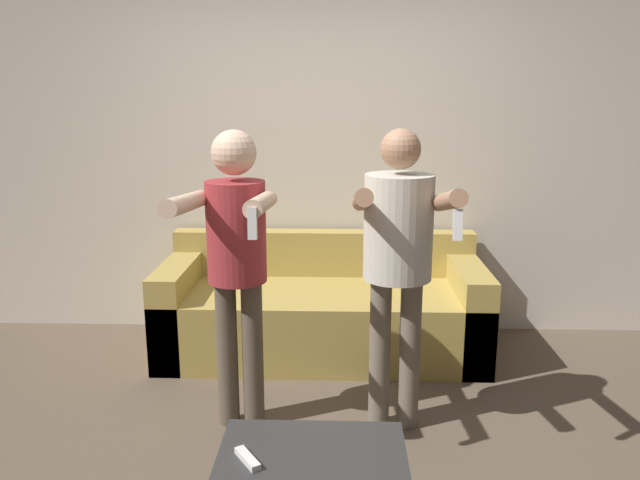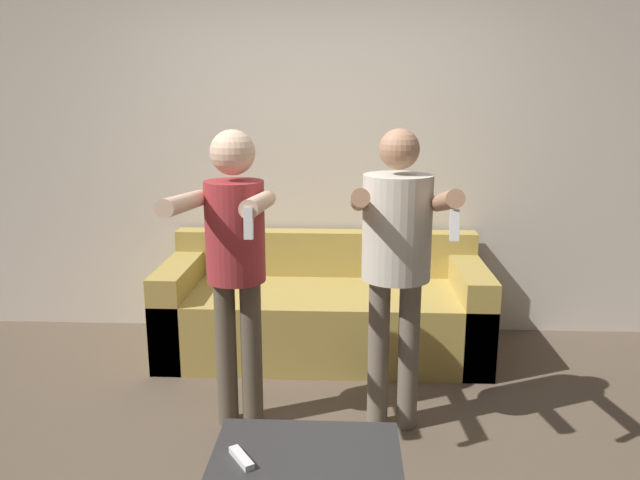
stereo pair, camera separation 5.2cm
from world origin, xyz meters
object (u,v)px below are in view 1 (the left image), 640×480
couch (322,312)px  person_standing_right (398,247)px  person_standing_left (236,248)px  remote_on_table (248,459)px  coffee_table (312,465)px

couch → person_standing_right: person_standing_right is taller
person_standing_left → remote_on_table: bearing=-79.2°
person_standing_right → coffee_table: bearing=-112.3°
couch → remote_on_table: bearing=-96.0°
couch → person_standing_left: person_standing_left is taller
couch → coffee_table: size_ratio=3.06×
person_standing_right → remote_on_table: bearing=-121.4°
person_standing_right → remote_on_table: person_standing_right is taller
couch → remote_on_table: (-0.21, -2.02, 0.17)m
person_standing_left → person_standing_right: person_standing_right is taller
person_standing_right → coffee_table: 1.19m
couch → coffee_table: 1.95m
person_standing_right → remote_on_table: size_ratio=10.85×
couch → remote_on_table: size_ratio=14.83×
couch → coffee_table: (0.02, -1.95, 0.10)m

